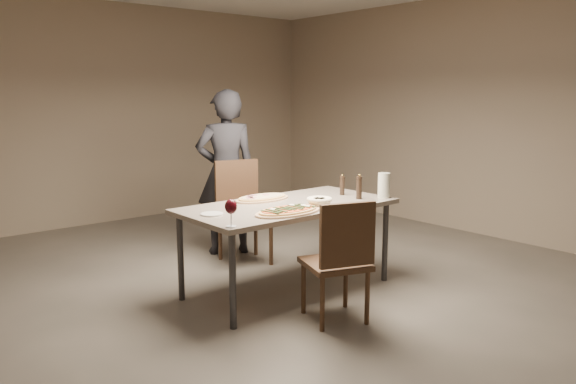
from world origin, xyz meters
TOP-DOWN VIEW (x-y plane):
  - room at (0.00, 0.00)m, footprint 7.00×7.00m
  - dining_table at (0.00, 0.00)m, footprint 1.80×0.90m
  - zucchini_pizza at (-0.23, -0.28)m, footprint 0.59×0.32m
  - ham_pizza at (-0.06, 0.28)m, footprint 0.53×0.29m
  - bread_basket at (0.12, -0.25)m, footprint 0.21×0.21m
  - oil_dish at (0.04, -0.26)m, footprint 0.12×0.12m
  - pepper_mill_left at (0.65, 0.00)m, footprint 0.05×0.05m
  - pepper_mill_right at (0.62, -0.23)m, footprint 0.06×0.06m
  - carafe at (0.83, -0.33)m, footprint 0.11×0.11m
  - wine_glass at (-0.83, -0.38)m, footprint 0.09×0.09m
  - side_plate at (-0.72, 0.04)m, footprint 0.17×0.17m
  - chair_near at (-0.17, -0.79)m, footprint 0.55×0.55m
  - chair_far at (0.21, 0.97)m, footprint 0.57×0.57m
  - diner at (0.25, 1.29)m, footprint 0.74×0.63m

SIDE VIEW (x-z plane):
  - chair_near at x=-0.17m, z-range 0.06..0.97m
  - chair_far at x=0.21m, z-range 0.06..1.06m
  - dining_table at x=0.00m, z-range 0.32..1.07m
  - side_plate at x=-0.72m, z-range 0.75..0.76m
  - oil_dish at x=0.04m, z-range 0.75..0.76m
  - ham_pizza at x=-0.06m, z-range 0.75..0.78m
  - zucchini_pizza at x=-0.23m, z-range 0.74..0.79m
  - bread_basket at x=0.12m, z-range 0.76..0.83m
  - pepper_mill_left at x=0.65m, z-range 0.74..0.93m
  - diner at x=0.25m, z-range 0.00..1.70m
  - pepper_mill_right at x=0.62m, z-range 0.74..0.96m
  - carafe at x=0.83m, z-range 0.75..0.97m
  - wine_glass at x=-0.83m, z-range 0.79..0.98m
  - room at x=0.00m, z-range -2.10..4.90m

